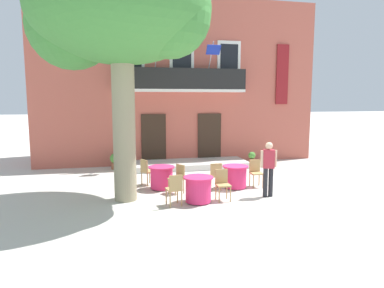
{
  "coord_description": "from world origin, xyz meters",
  "views": [
    {
      "loc": [
        -3.7,
        -10.35,
        2.99
      ],
      "look_at": [
        -0.96,
        2.07,
        1.3
      ],
      "focal_mm": 32.05,
      "sensor_mm": 36.0,
      "label": 1
    }
  ],
  "objects_px": {
    "cafe_chair_front_0": "(178,177)",
    "pedestrian_near_entrance": "(268,166)",
    "plane_tree": "(118,15)",
    "cafe_chair_near_tree_1": "(256,171)",
    "cafe_chair_middle_0": "(175,188)",
    "cafe_chair_middle_1": "(222,183)",
    "cafe_table_front": "(162,177)",
    "ground_planter_right": "(252,158)",
    "cafe_table_near_tree": "(235,177)",
    "ground_planter_left": "(115,160)",
    "cafe_chair_near_tree_0": "(215,174)",
    "cafe_table_middle": "(198,189)",
    "cafe_chair_front_1": "(147,170)"
  },
  "relations": [
    {
      "from": "ground_planter_right",
      "to": "plane_tree",
      "type": "bearing_deg",
      "value": -143.92
    },
    {
      "from": "cafe_chair_near_tree_1",
      "to": "cafe_table_front",
      "type": "distance_m",
      "value": 3.21
    },
    {
      "from": "cafe_table_near_tree",
      "to": "cafe_chair_middle_1",
      "type": "distance_m",
      "value": 1.5
    },
    {
      "from": "cafe_table_middle",
      "to": "plane_tree",
      "type": "bearing_deg",
      "value": 160.25
    },
    {
      "from": "plane_tree",
      "to": "cafe_chair_near_tree_1",
      "type": "height_order",
      "value": "plane_tree"
    },
    {
      "from": "plane_tree",
      "to": "ground_planter_right",
      "type": "relative_size",
      "value": 11.74
    },
    {
      "from": "cafe_chair_near_tree_1",
      "to": "cafe_table_front",
      "type": "bearing_deg",
      "value": 173.52
    },
    {
      "from": "cafe_table_near_tree",
      "to": "cafe_chair_front_1",
      "type": "xyz_separation_m",
      "value": [
        -2.88,
        1.03,
        0.14
      ]
    },
    {
      "from": "ground_planter_left",
      "to": "cafe_chair_front_0",
      "type": "bearing_deg",
      "value": -64.9
    },
    {
      "from": "cafe_table_front",
      "to": "cafe_chair_middle_1",
      "type": "bearing_deg",
      "value": -46.08
    },
    {
      "from": "pedestrian_near_entrance",
      "to": "ground_planter_left",
      "type": "bearing_deg",
      "value": 131.37
    },
    {
      "from": "plane_tree",
      "to": "cafe_table_middle",
      "type": "relative_size",
      "value": 8.08
    },
    {
      "from": "cafe_chair_front_0",
      "to": "cafe_chair_front_1",
      "type": "bearing_deg",
      "value": 125.97
    },
    {
      "from": "cafe_chair_near_tree_0",
      "to": "cafe_chair_middle_1",
      "type": "bearing_deg",
      "value": -95.07
    },
    {
      "from": "cafe_chair_middle_1",
      "to": "pedestrian_near_entrance",
      "type": "height_order",
      "value": "pedestrian_near_entrance"
    },
    {
      "from": "cafe_chair_near_tree_1",
      "to": "cafe_chair_middle_1",
      "type": "relative_size",
      "value": 1.0
    },
    {
      "from": "ground_planter_left",
      "to": "pedestrian_near_entrance",
      "type": "relative_size",
      "value": 0.4
    },
    {
      "from": "cafe_chair_near_tree_0",
      "to": "cafe_chair_near_tree_1",
      "type": "height_order",
      "value": "same"
    },
    {
      "from": "ground_planter_left",
      "to": "pedestrian_near_entrance",
      "type": "distance_m",
      "value": 6.99
    },
    {
      "from": "plane_tree",
      "to": "cafe_chair_front_1",
      "type": "xyz_separation_m",
      "value": [
        0.84,
        1.58,
        -4.78
      ]
    },
    {
      "from": "cafe_table_near_tree",
      "to": "cafe_chair_middle_0",
      "type": "relative_size",
      "value": 0.95
    },
    {
      "from": "cafe_chair_front_1",
      "to": "ground_planter_left",
      "type": "relative_size",
      "value": 1.35
    },
    {
      "from": "cafe_chair_front_0",
      "to": "pedestrian_near_entrance",
      "type": "distance_m",
      "value": 2.84
    },
    {
      "from": "cafe_chair_near_tree_1",
      "to": "cafe_chair_front_0",
      "type": "height_order",
      "value": "same"
    },
    {
      "from": "cafe_chair_front_0",
      "to": "cafe_chair_near_tree_0",
      "type": "bearing_deg",
      "value": 3.41
    },
    {
      "from": "cafe_chair_middle_1",
      "to": "cafe_chair_front_0",
      "type": "xyz_separation_m",
      "value": [
        -1.15,
        1.04,
        0.0
      ]
    },
    {
      "from": "cafe_chair_near_tree_0",
      "to": "cafe_chair_front_0",
      "type": "bearing_deg",
      "value": -176.59
    },
    {
      "from": "cafe_table_middle",
      "to": "cafe_table_front",
      "type": "distance_m",
      "value": 1.92
    },
    {
      "from": "cafe_chair_middle_0",
      "to": "cafe_table_front",
      "type": "bearing_deg",
      "value": 93.4
    },
    {
      "from": "cafe_table_near_tree",
      "to": "ground_planter_left",
      "type": "height_order",
      "value": "cafe_table_near_tree"
    },
    {
      "from": "cafe_chair_middle_0",
      "to": "cafe_chair_middle_1",
      "type": "height_order",
      "value": "same"
    },
    {
      "from": "cafe_chair_near_tree_1",
      "to": "cafe_chair_middle_0",
      "type": "xyz_separation_m",
      "value": [
        -3.07,
        -1.57,
        0.0
      ]
    },
    {
      "from": "cafe_table_near_tree",
      "to": "ground_planter_left",
      "type": "bearing_deg",
      "value": 134.51
    },
    {
      "from": "cafe_table_front",
      "to": "cafe_chair_front_1",
      "type": "bearing_deg",
      "value": 125.9
    },
    {
      "from": "cafe_table_near_tree",
      "to": "ground_planter_right",
      "type": "bearing_deg",
      "value": 60.29
    },
    {
      "from": "cafe_table_front",
      "to": "pedestrian_near_entrance",
      "type": "relative_size",
      "value": 0.51
    },
    {
      "from": "cafe_chair_front_1",
      "to": "plane_tree",
      "type": "bearing_deg",
      "value": -118.0
    },
    {
      "from": "cafe_chair_middle_0",
      "to": "pedestrian_near_entrance",
      "type": "distance_m",
      "value": 3.0
    },
    {
      "from": "cafe_chair_near_tree_0",
      "to": "cafe_chair_near_tree_1",
      "type": "bearing_deg",
      "value": 6.61
    },
    {
      "from": "plane_tree",
      "to": "cafe_chair_near_tree_1",
      "type": "relative_size",
      "value": 7.67
    },
    {
      "from": "plane_tree",
      "to": "cafe_chair_middle_0",
      "type": "bearing_deg",
      "value": -34.75
    },
    {
      "from": "plane_tree",
      "to": "cafe_table_middle",
      "type": "height_order",
      "value": "plane_tree"
    },
    {
      "from": "cafe_table_middle",
      "to": "cafe_table_near_tree",
      "type": "bearing_deg",
      "value": 39.42
    },
    {
      "from": "plane_tree",
      "to": "cafe_table_front",
      "type": "bearing_deg",
      "value": 37.04
    },
    {
      "from": "cafe_chair_middle_1",
      "to": "cafe_table_front",
      "type": "bearing_deg",
      "value": 133.92
    },
    {
      "from": "cafe_chair_middle_0",
      "to": "cafe_chair_front_1",
      "type": "xyz_separation_m",
      "value": [
        -0.56,
        2.55,
        0.0
      ]
    },
    {
      "from": "plane_tree",
      "to": "cafe_table_front",
      "type": "relative_size",
      "value": 8.08
    },
    {
      "from": "cafe_table_front",
      "to": "ground_planter_right",
      "type": "xyz_separation_m",
      "value": [
        4.54,
        3.28,
        -0.06
      ]
    },
    {
      "from": "cafe_table_near_tree",
      "to": "cafe_chair_middle_0",
      "type": "xyz_separation_m",
      "value": [
        -2.32,
        -1.52,
        0.14
      ]
    },
    {
      "from": "cafe_chair_near_tree_0",
      "to": "cafe_chair_middle_0",
      "type": "bearing_deg",
      "value": -138.35
    }
  ]
}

